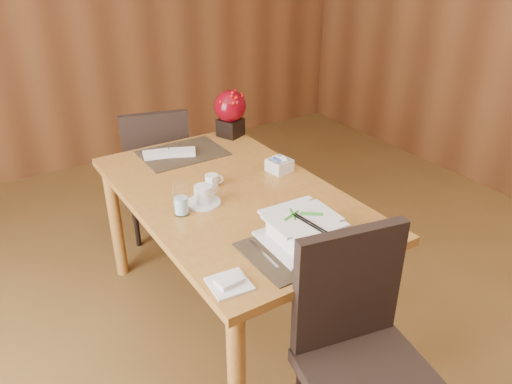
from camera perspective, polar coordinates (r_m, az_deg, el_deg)
dining_table at (r=2.42m, az=-2.70°, el=-2.06°), size 0.90×1.50×0.75m
placemat_near at (r=1.98m, az=5.30°, el=-6.24°), size 0.45×0.33×0.01m
placemat_far at (r=2.82m, az=-8.38°, el=4.43°), size 0.45×0.33×0.01m
soup_setting at (r=1.98m, az=5.30°, el=-4.36°), size 0.30×0.30×0.12m
coffee_cup at (r=2.27m, az=-6.04°, el=-0.48°), size 0.16×0.16×0.09m
water_glass at (r=2.18m, az=-8.59°, el=-0.78°), size 0.09×0.09×0.15m
creamer_jug at (r=2.43m, az=-5.09°, el=1.32°), size 0.11×0.11×0.06m
sugar_caddy at (r=2.57m, az=2.68°, el=3.05°), size 0.12×0.12×0.06m
berry_decor at (r=3.00m, az=-2.98°, el=9.30°), size 0.19×0.19×0.28m
napkins_far at (r=2.79m, az=-9.64°, el=4.41°), size 0.30×0.19×0.03m
bread_plate at (r=1.79m, az=-3.07°, el=-10.45°), size 0.15×0.15×0.01m
near_chair at (r=1.91m, az=11.87°, el=-16.72°), size 0.52×0.53×0.96m
far_chair at (r=3.26m, az=-11.27°, el=2.85°), size 0.52×0.52×0.91m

